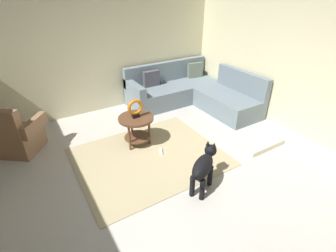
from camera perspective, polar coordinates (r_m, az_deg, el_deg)
ground_plane at (r=3.71m, az=-1.11°, el=-13.88°), size 6.00×6.00×0.10m
wall_back at (r=5.56m, az=-17.53°, el=16.32°), size 6.00×0.12×2.70m
wall_right at (r=5.02m, az=29.83°, el=12.51°), size 0.12×6.00×2.70m
area_rug at (r=4.20m, az=-4.23°, el=-6.96°), size 2.30×1.90×0.01m
sectional_couch at (r=5.91m, az=5.53°, el=7.45°), size 2.20×2.25×0.88m
armchair at (r=4.84m, az=-31.22°, el=-1.87°), size 1.00×0.96×0.88m
side_table at (r=4.33m, az=-7.17°, el=0.55°), size 0.60×0.60×0.54m
torus_sculpture at (r=4.20m, az=-7.42°, el=4.07°), size 0.28×0.08×0.33m
dog_bed_mat at (r=4.79m, az=19.24°, el=-3.15°), size 0.80×0.60×0.09m
dog at (r=3.43m, az=8.07°, el=-9.01°), size 0.75×0.48×0.63m
dog_toy_rope at (r=4.28m, az=-1.56°, el=-5.80°), size 0.12×0.18×0.05m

